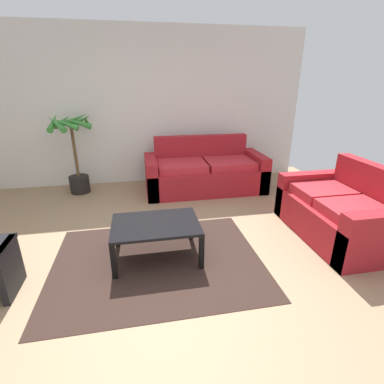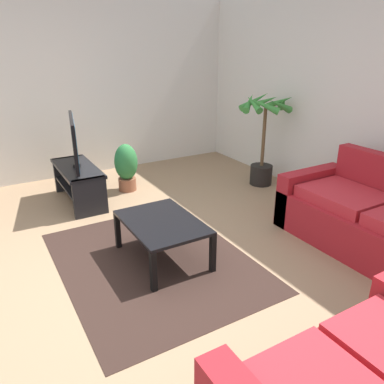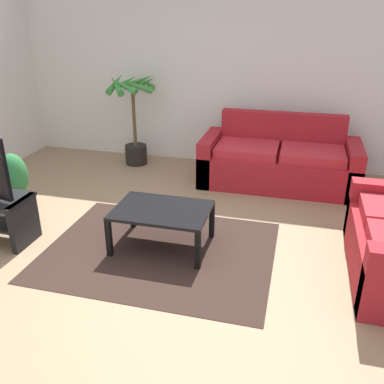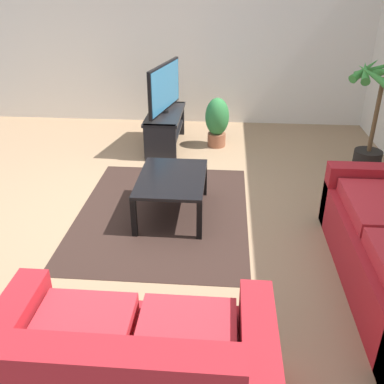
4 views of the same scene
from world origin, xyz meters
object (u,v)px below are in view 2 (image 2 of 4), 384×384
Objects in this scene: tv at (74,141)px; coffee_table at (162,226)px; potted_plant_small at (126,166)px; couch_main at (382,225)px; potted_palm at (264,137)px; tv_stand at (78,179)px.

tv is 1.15× the size of coffee_table.
potted_plant_small is at bearing 96.80° from tv.
couch_main is 1.51× the size of potted_palm.
tv is 0.79× the size of potted_palm.
coffee_table is at bearing 9.61° from tv.
couch_main is 2.21m from potted_palm.
tv reaches higher than coffee_table.
potted_palm is at bearing 67.22° from potted_plant_small.
potted_palm is at bearing 74.84° from tv.
couch_main is 2.18m from coffee_table.
potted_palm is at bearing 172.74° from couch_main.
potted_plant_small is (-1.93, 0.39, 0.00)m from coffee_table.
potted_palm reaches higher than tv_stand.
tv is (0.00, 0.00, 0.51)m from tv_stand.
couch_main is at bearing 38.50° from tv.
tv_stand is 0.71m from potted_plant_small.
tv_stand is 0.82× the size of potted_palm.
potted_palm is (-2.15, 0.27, 0.41)m from couch_main.
potted_plant_small is (-0.77, -1.83, -0.35)m from potted_palm.
potted_palm is 1.98× the size of potted_plant_small.
couch_main reaches higher than coffee_table.
coffee_table is 1.35× the size of potted_plant_small.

